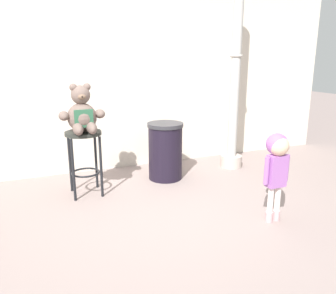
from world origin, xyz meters
The scene contains 7 objects.
ground_plane centered at (0.00, 0.00, 0.00)m, with size 24.00×24.00×0.00m, color gray.
building_wall centered at (0.00, 1.96, 1.75)m, with size 7.53×0.30×3.49m, color beige.
bar_stool_with_teddy centered at (-0.62, 0.94, 0.58)m, with size 0.43×0.43×0.80m.
teddy_bear centered at (-0.62, 0.91, 1.01)m, with size 0.53×0.48×0.57m.
child_walking centered at (1.06, -0.53, 0.68)m, with size 0.30×0.24×0.93m.
trash_bin centered at (0.50, 1.09, 0.40)m, with size 0.49×0.49×0.79m.
lamppost centered at (1.64, 1.18, 1.15)m, with size 0.33×0.33×2.90m.
Camera 1 is at (-1.18, -3.10, 1.66)m, focal length 36.06 mm.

